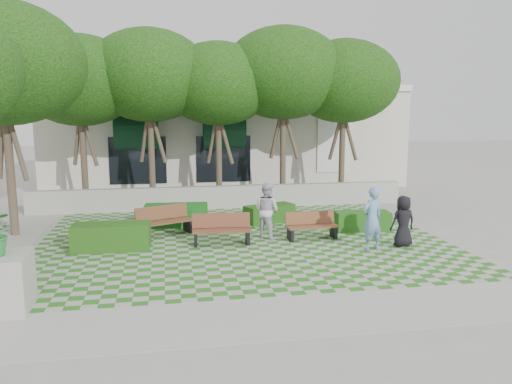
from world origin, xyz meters
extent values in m
plane|color=gray|center=(0.00, 0.00, 0.00)|extent=(90.00, 90.00, 0.00)
plane|color=#2B721E|center=(0.00, 1.00, 0.01)|extent=(12.00, 12.00, 0.00)
cube|color=#9E9B93|center=(0.00, -4.70, 0.01)|extent=(16.00, 2.00, 0.01)
cube|color=#9E9B93|center=(0.00, 6.20, 0.45)|extent=(15.00, 0.36, 0.90)
cube|color=brown|center=(2.12, 0.78, 0.40)|extent=(1.61, 0.59, 0.05)
cube|color=brown|center=(2.10, 1.01, 0.63)|extent=(1.59, 0.22, 0.40)
cube|color=black|center=(1.42, 0.73, 0.19)|extent=(0.12, 0.44, 0.39)
cube|color=black|center=(2.82, 0.83, 0.19)|extent=(0.12, 0.44, 0.39)
cube|color=brown|center=(-0.68, 0.65, 0.43)|extent=(1.74, 0.61, 0.06)
cube|color=brown|center=(-0.67, 0.90, 0.69)|extent=(1.72, 0.21, 0.43)
cube|color=black|center=(-1.44, 0.69, 0.21)|extent=(0.12, 0.48, 0.42)
cube|color=black|center=(0.08, 0.61, 0.21)|extent=(0.12, 0.48, 0.42)
cube|color=brown|center=(-2.31, 2.05, 0.44)|extent=(1.83, 1.20, 0.06)
cube|color=brown|center=(-2.41, 2.29, 0.70)|extent=(1.66, 0.83, 0.44)
cube|color=black|center=(-3.02, 1.74, 0.22)|extent=(0.29, 0.49, 0.43)
cube|color=black|center=(-1.59, 2.37, 0.22)|extent=(0.29, 0.49, 0.43)
cube|color=#1C5015|center=(4.07, 1.60, 0.31)|extent=(1.83, 0.87, 0.62)
cube|color=#1A4612|center=(1.31, 3.33, 0.31)|extent=(1.90, 1.31, 0.62)
cube|color=#155119|center=(-1.92, 3.35, 0.37)|extent=(2.17, 0.99, 0.74)
cube|color=#1D4813|center=(-3.80, 0.70, 0.37)|extent=(2.17, 0.95, 0.75)
imported|color=#6B96C3|center=(3.43, -0.64, 0.90)|extent=(0.75, 0.59, 1.80)
imported|color=black|center=(4.46, -0.46, 0.75)|extent=(0.77, 0.54, 1.49)
imported|color=silver|center=(0.78, 1.20, 0.87)|extent=(1.06, 1.07, 1.74)
cylinder|color=#47382B|center=(-5.50, 7.60, 1.82)|extent=(0.26, 0.26, 3.64)
ellipsoid|color=#1E4C11|center=(-5.50, 7.60, 5.07)|extent=(4.80, 4.80, 3.60)
cylinder|color=#47382B|center=(-2.80, 7.60, 1.90)|extent=(0.26, 0.26, 3.81)
ellipsoid|color=#1E4C11|center=(-2.80, 7.60, 5.30)|extent=(5.00, 5.00, 3.75)
cylinder|color=#47382B|center=(0.00, 7.60, 1.79)|extent=(0.26, 0.26, 3.58)
ellipsoid|color=#1E4C11|center=(0.00, 7.60, 4.99)|extent=(4.60, 4.60, 3.45)
cylinder|color=#47382B|center=(2.80, 7.60, 1.96)|extent=(0.26, 0.26, 3.92)
ellipsoid|color=#1E4C11|center=(2.80, 7.60, 5.46)|extent=(5.20, 5.20, 3.90)
cylinder|color=#47382B|center=(5.50, 7.60, 1.85)|extent=(0.26, 0.26, 3.70)
ellipsoid|color=#1E4C11|center=(5.50, 7.60, 5.15)|extent=(4.80, 4.80, 3.60)
cylinder|color=#47382B|center=(-7.00, 3.00, 1.90)|extent=(0.26, 0.26, 3.81)
ellipsoid|color=#1E4C11|center=(-7.00, 3.00, 5.30)|extent=(5.00, 5.00, 3.75)
cube|color=beige|center=(1.00, 14.20, 2.50)|extent=(18.00, 8.00, 5.00)
cube|color=white|center=(1.00, 10.20, 5.00)|extent=(18.00, 0.30, 0.30)
cube|color=black|center=(6.00, 10.18, 2.20)|extent=(1.40, 0.10, 2.40)
cylinder|color=#0F3821|center=(-3.50, 10.18, 3.00)|extent=(3.00, 1.80, 1.80)
cube|color=black|center=(-3.50, 10.18, 1.60)|extent=(2.60, 0.08, 2.20)
cylinder|color=#0F3821|center=(0.50, 10.18, 3.00)|extent=(3.00, 1.80, 1.80)
cube|color=black|center=(0.50, 10.18, 1.60)|extent=(2.60, 0.08, 2.20)
camera|label=1|loc=(-2.23, -13.51, 3.91)|focal=35.00mm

